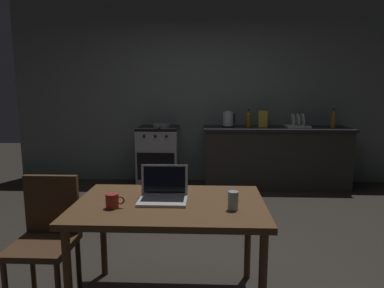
% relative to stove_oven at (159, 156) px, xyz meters
% --- Properties ---
extents(ground_plane, '(12.00, 12.00, 0.00)m').
position_rel_stove_oven_xyz_m(ground_plane, '(0.59, -2.02, -0.45)').
color(ground_plane, '#2D2823').
extents(back_wall, '(6.40, 0.10, 2.82)m').
position_rel_stove_oven_xyz_m(back_wall, '(0.89, 0.35, 0.96)').
color(back_wall, slate).
rests_on(back_wall, ground_plane).
extents(kitchen_counter, '(2.16, 0.64, 0.91)m').
position_rel_stove_oven_xyz_m(kitchen_counter, '(1.77, 0.00, 0.00)').
color(kitchen_counter, '#282623').
rests_on(kitchen_counter, ground_plane).
extents(stove_oven, '(0.60, 0.62, 0.91)m').
position_rel_stove_oven_xyz_m(stove_oven, '(0.00, 0.00, 0.00)').
color(stove_oven, gray).
rests_on(stove_oven, ground_plane).
extents(dining_table, '(1.25, 0.81, 0.73)m').
position_rel_stove_oven_xyz_m(dining_table, '(0.48, -2.93, 0.20)').
color(dining_table, brown).
rests_on(dining_table, ground_plane).
extents(chair, '(0.40, 0.40, 0.87)m').
position_rel_stove_oven_xyz_m(chair, '(-0.37, -2.92, 0.04)').
color(chair, '#4C331E').
rests_on(chair, ground_plane).
extents(laptop, '(0.32, 0.24, 0.23)m').
position_rel_stove_oven_xyz_m(laptop, '(0.44, -2.90, 0.32)').
color(laptop, silver).
rests_on(laptop, dining_table).
extents(electric_kettle, '(0.19, 0.17, 0.24)m').
position_rel_stove_oven_xyz_m(electric_kettle, '(1.05, 0.00, 0.57)').
color(electric_kettle, black).
rests_on(electric_kettle, kitchen_counter).
extents(bottle, '(0.07, 0.07, 0.28)m').
position_rel_stove_oven_xyz_m(bottle, '(2.58, -0.05, 0.59)').
color(bottle, '#8C601E').
rests_on(bottle, kitchen_counter).
extents(frying_pan, '(0.27, 0.44, 0.05)m').
position_rel_stove_oven_xyz_m(frying_pan, '(0.05, -0.03, 0.48)').
color(frying_pan, gray).
rests_on(frying_pan, stove_oven).
extents(coffee_mug, '(0.12, 0.08, 0.09)m').
position_rel_stove_oven_xyz_m(coffee_mug, '(0.14, -3.05, 0.32)').
color(coffee_mug, '#9E2D28').
rests_on(coffee_mug, dining_table).
extents(drinking_glass, '(0.07, 0.07, 0.12)m').
position_rel_stove_oven_xyz_m(drinking_glass, '(0.89, -3.06, 0.33)').
color(drinking_glass, '#99B7C6').
rests_on(drinking_glass, dining_table).
extents(cereal_box, '(0.13, 0.05, 0.25)m').
position_rel_stove_oven_xyz_m(cereal_box, '(1.57, 0.02, 0.58)').
color(cereal_box, gold).
rests_on(cereal_box, kitchen_counter).
extents(dish_rack, '(0.34, 0.26, 0.21)m').
position_rel_stove_oven_xyz_m(dish_rack, '(2.08, 0.00, 0.50)').
color(dish_rack, silver).
rests_on(dish_rack, kitchen_counter).
extents(bottle_b, '(0.08, 0.08, 0.26)m').
position_rel_stove_oven_xyz_m(bottle_b, '(1.37, 0.08, 0.58)').
color(bottle_b, '#8C601E').
rests_on(bottle_b, kitchen_counter).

